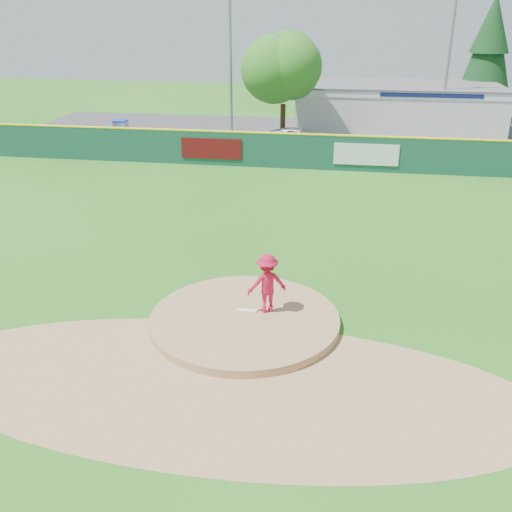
% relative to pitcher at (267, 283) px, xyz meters
% --- Properties ---
extents(ground, '(120.00, 120.00, 0.00)m').
position_rel_pitcher_xyz_m(ground, '(-0.59, -0.44, -1.14)').
color(ground, '#286B19').
rests_on(ground, ground).
extents(pitchers_mound, '(5.50, 5.50, 0.50)m').
position_rel_pitcher_xyz_m(pitchers_mound, '(-0.59, -0.44, -1.14)').
color(pitchers_mound, '#9E774C').
rests_on(pitchers_mound, ground).
extents(pitching_rubber, '(0.60, 0.15, 0.04)m').
position_rel_pitcher_xyz_m(pitching_rubber, '(-0.59, -0.14, -0.87)').
color(pitching_rubber, white).
rests_on(pitching_rubber, pitchers_mound).
extents(infield_dirt_arc, '(15.40, 15.40, 0.01)m').
position_rel_pitcher_xyz_m(infield_dirt_arc, '(-0.59, -3.44, -1.14)').
color(infield_dirt_arc, '#9E774C').
rests_on(infield_dirt_arc, ground).
extents(parking_lot, '(44.00, 16.00, 0.02)m').
position_rel_pitcher_xyz_m(parking_lot, '(-0.59, 26.56, -1.13)').
color(parking_lot, '#38383A').
rests_on(parking_lot, ground).
extents(pitcher, '(1.32, 1.07, 1.79)m').
position_rel_pitcher_xyz_m(pitcher, '(0.00, 0.00, 0.00)').
color(pitcher, red).
rests_on(pitcher, pitchers_mound).
extents(van, '(4.93, 2.75, 1.30)m').
position_rel_pitcher_xyz_m(van, '(-1.33, 22.80, -0.47)').
color(van, white).
rests_on(van, parking_lot).
extents(pool_building_grp, '(15.20, 8.20, 3.31)m').
position_rel_pitcher_xyz_m(pool_building_grp, '(5.41, 31.56, 0.52)').
color(pool_building_grp, silver).
rests_on(pool_building_grp, ground).
extents(fence_banners, '(12.51, 0.04, 1.20)m').
position_rel_pitcher_xyz_m(fence_banners, '(-1.45, 17.48, -0.14)').
color(fence_banners, '#570C0E').
rests_on(fence_banners, ground).
extents(playground_slide, '(0.88, 2.49, 1.37)m').
position_rel_pitcher_xyz_m(playground_slide, '(-13.96, 23.57, -0.45)').
color(playground_slide, '#1731C6').
rests_on(playground_slide, ground).
extents(outfield_fence, '(40.00, 0.14, 2.07)m').
position_rel_pitcher_xyz_m(outfield_fence, '(-0.59, 17.56, -0.05)').
color(outfield_fence, '#144435').
rests_on(outfield_fence, ground).
extents(deciduous_tree, '(5.60, 5.60, 7.36)m').
position_rel_pitcher_xyz_m(deciduous_tree, '(-2.59, 24.56, 3.41)').
color(deciduous_tree, '#382314').
rests_on(deciduous_tree, ground).
extents(conifer_tree, '(4.40, 4.40, 9.50)m').
position_rel_pitcher_xyz_m(conifer_tree, '(12.41, 35.56, 4.40)').
color(conifer_tree, '#382314').
rests_on(conifer_tree, ground).
extents(light_pole_left, '(1.75, 0.25, 11.00)m').
position_rel_pitcher_xyz_m(light_pole_left, '(-6.59, 26.56, 4.91)').
color(light_pole_left, gray).
rests_on(light_pole_left, ground).
extents(light_pole_right, '(1.75, 0.25, 10.00)m').
position_rel_pitcher_xyz_m(light_pole_right, '(8.41, 28.56, 4.40)').
color(light_pole_right, gray).
rests_on(light_pole_right, ground).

